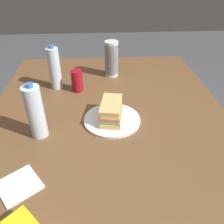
{
  "coord_description": "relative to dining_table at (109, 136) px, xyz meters",
  "views": [
    {
      "loc": [
        -0.85,
        0.04,
        1.39
      ],
      "look_at": [
        0.02,
        -0.01,
        0.78
      ],
      "focal_mm": 37.11,
      "sensor_mm": 36.0,
      "label": 1
    }
  ],
  "objects": [
    {
      "name": "ground_plane",
      "position": [
        0.0,
        0.0,
        -0.66
      ],
      "size": [
        8.0,
        8.0,
        0.0
      ],
      "primitive_type": "plane",
      "color": "#4C4C51"
    },
    {
      "name": "dining_table",
      "position": [
        0.0,
        0.0,
        0.0
      ],
      "size": [
        1.63,
        1.18,
        0.73
      ],
      "color": "brown",
      "rests_on": "ground_plane"
    },
    {
      "name": "paper_plate",
      "position": [
        0.02,
        -0.01,
        0.08
      ],
      "size": [
        0.27,
        0.27,
        0.01
      ],
      "primitive_type": "cylinder",
      "color": "white",
      "rests_on": "dining_table"
    },
    {
      "name": "sandwich",
      "position": [
        0.03,
        -0.01,
        0.13
      ],
      "size": [
        0.2,
        0.12,
        0.08
      ],
      "color": "#DBB26B",
      "rests_on": "paper_plate"
    },
    {
      "name": "soda_can_red",
      "position": [
        0.33,
        0.16,
        0.14
      ],
      "size": [
        0.07,
        0.07,
        0.12
      ],
      "primitive_type": "cylinder",
      "color": "maroon",
      "rests_on": "dining_table"
    },
    {
      "name": "water_bottle_tall",
      "position": [
        -0.06,
        0.31,
        0.19
      ],
      "size": [
        0.07,
        0.07,
        0.25
      ],
      "color": "silver",
      "rests_on": "dining_table"
    },
    {
      "name": "plastic_cup_stack",
      "position": [
        0.51,
        -0.04,
        0.19
      ],
      "size": [
        0.08,
        0.08,
        0.22
      ],
      "color": "silver",
      "rests_on": "dining_table"
    },
    {
      "name": "water_bottle_spare",
      "position": [
        0.37,
        0.29,
        0.19
      ],
      "size": [
        0.07,
        0.07,
        0.25
      ],
      "color": "silver",
      "rests_on": "dining_table"
    },
    {
      "name": "paper_napkin",
      "position": [
        -0.33,
        0.33,
        0.08
      ],
      "size": [
        0.18,
        0.18,
        0.01
      ],
      "primitive_type": "cube",
      "rotation": [
        0.0,
        0.0,
        2.22
      ],
      "color": "white",
      "rests_on": "dining_table"
    }
  ]
}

